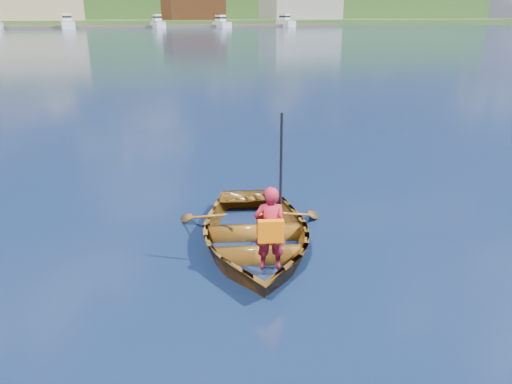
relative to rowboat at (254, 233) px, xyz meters
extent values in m
plane|color=#103048|center=(-0.89, -0.20, -0.21)|extent=(600.00, 600.00, 0.00)
imported|color=brown|center=(0.00, 0.00, 0.00)|extent=(3.47, 4.11, 0.73)
imported|color=red|center=(-0.14, -0.90, 0.47)|extent=(0.49, 0.40, 1.17)
cube|color=orange|center=(-0.18, -1.02, 0.49)|extent=(0.35, 0.20, 0.30)
cube|color=orange|center=(-0.10, -0.79, 0.49)|extent=(0.35, 0.18, 0.30)
cube|color=orange|center=(-0.14, -0.90, 0.31)|extent=(0.35, 0.30, 0.05)
cylinder|color=black|center=(0.05, -0.81, 0.93)|extent=(0.05, 0.05, 2.09)
cube|color=#2C4E21|center=(-0.89, 189.80, 0.79)|extent=(400.00, 80.00, 2.00)
cube|color=brown|center=(5.88, 147.80, 0.19)|extent=(159.96, 13.44, 0.80)
cube|color=brown|center=(44.11, 164.80, 6.29)|extent=(18.00, 16.00, 9.00)
cube|color=gray|center=(84.11, 164.80, 7.29)|extent=(26.00, 16.00, 11.00)
cube|color=white|center=(3.50, 142.80, 0.62)|extent=(3.21, 11.48, 2.08)
cube|color=white|center=(3.50, 143.94, 2.76)|extent=(2.25, 5.17, 1.80)
cube|color=black|center=(3.50, 143.94, 2.86)|extent=(2.31, 5.40, 0.50)
cube|color=white|center=(27.75, 142.80, 0.56)|extent=(2.55, 9.11, 1.94)
cube|color=white|center=(27.75, 143.71, 2.63)|extent=(1.79, 4.10, 1.80)
cube|color=black|center=(27.75, 143.71, 2.73)|extent=(1.84, 4.28, 0.50)
cube|color=white|center=(46.83, 142.80, 0.49)|extent=(2.84, 10.15, 1.75)
cube|color=white|center=(46.83, 143.81, 2.44)|extent=(1.99, 4.57, 1.80)
cube|color=black|center=(46.83, 143.81, 2.54)|extent=(2.05, 4.77, 0.50)
cube|color=white|center=(67.96, 142.80, 0.62)|extent=(2.59, 9.24, 2.08)
cube|color=white|center=(67.96, 143.72, 2.77)|extent=(1.81, 4.16, 1.80)
cube|color=black|center=(67.96, 143.72, 2.87)|extent=(1.86, 4.34, 0.50)
cylinder|color=#382314|center=(65.67, 201.02, 6.03)|extent=(0.80, 0.80, 3.99)
cylinder|color=#382314|center=(62.65, 220.86, 9.22)|extent=(0.80, 0.80, 2.45)
cylinder|color=#382314|center=(102.97, 213.33, 8.52)|extent=(0.80, 0.80, 4.05)
camera|label=1|loc=(-2.58, -6.43, 3.12)|focal=35.00mm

